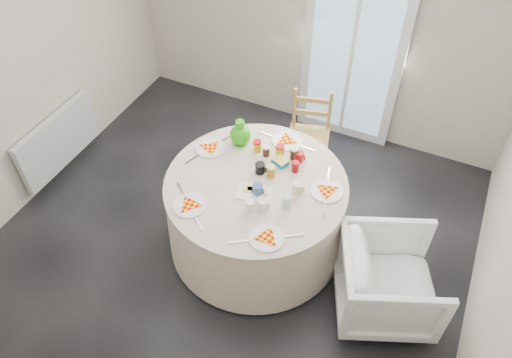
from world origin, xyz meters
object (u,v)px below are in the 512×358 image
at_px(wooden_chair, 309,134).
at_px(armchair, 390,278).
at_px(table, 256,214).
at_px(green_pitcher, 240,133).
at_px(radiator, 59,141).

bearing_deg(wooden_chair, armchair, -61.15).
distance_m(table, armchair, 1.19).
height_order(wooden_chair, green_pitcher, green_pitcher).
xyz_separation_m(radiator, table, (2.13, -0.03, -0.01)).
distance_m(radiator, green_pitcher, 1.91).
bearing_deg(table, armchair, -7.27).
xyz_separation_m(wooden_chair, green_pitcher, (-0.39, -0.68, 0.40)).
distance_m(radiator, armchair, 3.32).
height_order(radiator, wooden_chair, wooden_chair).
height_order(radiator, armchair, armchair).
bearing_deg(radiator, armchair, -3.10).
bearing_deg(green_pitcher, wooden_chair, 80.01).
height_order(table, armchair, armchair).
xyz_separation_m(armchair, green_pitcher, (-1.50, 0.52, 0.48)).
relative_size(wooden_chair, armchair, 1.16).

